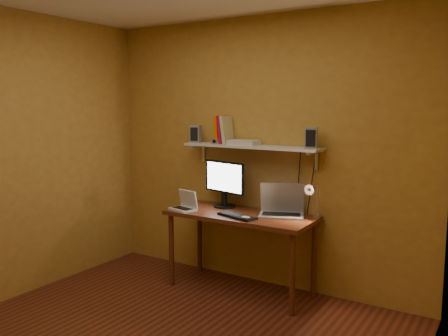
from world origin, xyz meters
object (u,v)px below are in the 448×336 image
Objects in this scene: netbook at (185,205)px; desk_lamp at (313,196)px; monitor at (224,181)px; laptop at (282,207)px; keyboard at (237,216)px; desk at (241,222)px; wall_shelf at (251,147)px; router at (244,142)px; mouse at (246,218)px; speaker_right at (311,138)px; shelf_camera at (215,141)px; speaker_left at (196,134)px.

desk_lamp is at bearing 28.19° from netbook.
monitor is 0.66m from laptop.
keyboard is (0.32, -0.30, -0.25)m from monitor.
keyboard is (0.05, -0.15, 0.10)m from desk.
laptop is (0.36, -0.06, -0.53)m from wall_shelf.
desk_lamp reaches higher than laptop.
desk is 0.72m from wall_shelf.
monitor is 0.44m from router.
mouse is 0.91m from speaker_right.
shelf_camera is at bearing 179.74° from desk_lamp.
desk_lamp is (0.66, -0.07, -0.40)m from wall_shelf.
monitor is 1.33× the size of desk_lamp.
mouse is at bearing -31.35° from shelf_camera.
wall_shelf is 4.95× the size of netbook.
router is (-0.07, -0.01, 0.04)m from wall_shelf.
keyboard is at bearing 164.41° from mouse.
mouse is 1.05× the size of shelf_camera.
shelf_camera is at bearing 158.04° from laptop.
mouse is 0.62m from desk_lamp.
keyboard is at bearing -159.89° from laptop.
netbook is at bearing 176.18° from laptop.
laptop is 0.93m from shelf_camera.
keyboard is at bearing -39.98° from speaker_left.
wall_shelf reaches higher than laptop.
desk is 7.47× the size of speaker_right.
wall_shelf is 0.38m from shelf_camera.
netbook is 1.36m from speaker_right.
speaker_left is at bearing 177.55° from desk_lamp.
mouse reaches higher than keyboard.
router reaches higher than laptop.
mouse is 0.54× the size of speaker_left.
netbook is 3.00× the size of mouse.
laptop is 5.06× the size of mouse.
keyboard reaches higher than desk.
desk is at bearing -90.00° from wall_shelf.
keyboard is 2.14× the size of speaker_right.
wall_shelf is at bearing 48.50° from netbook.
monitor is 0.45m from netbook.
router is at bearing 151.13° from laptop.
router is at bearing 128.23° from mouse.
wall_shelf is 0.64m from laptop.
shelf_camera is at bearing 160.51° from desk.
desk is 0.83m from shelf_camera.
speaker_left is at bearing -179.85° from router.
router is (-0.43, 0.05, 0.57)m from laptop.
speaker_right is at bearing 31.20° from netbook.
desk_lamp is (0.61, 0.27, 0.20)m from keyboard.
mouse is (0.16, -0.39, -0.59)m from wall_shelf.
laptop is 0.42m from keyboard.
netbook reaches higher than desk.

